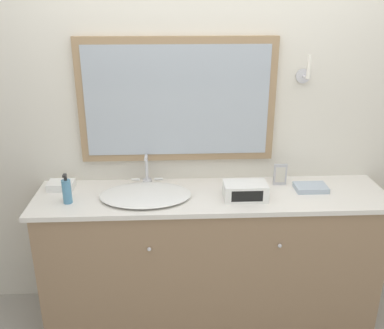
# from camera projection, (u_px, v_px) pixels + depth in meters

# --- Properties ---
(wall_back) EXTENTS (8.00, 0.18, 2.55)m
(wall_back) POSITION_uv_depth(u_px,v_px,m) (208.00, 124.00, 2.78)
(wall_back) COLOR silver
(wall_back) RESTS_ON ground_plane
(vanity_counter) EXTENTS (2.19, 0.53, 0.91)m
(vanity_counter) POSITION_uv_depth(u_px,v_px,m) (210.00, 256.00, 2.81)
(vanity_counter) COLOR #937556
(vanity_counter) RESTS_ON ground_plane
(sink_basin) EXTENTS (0.56, 0.43, 0.20)m
(sink_basin) POSITION_uv_depth(u_px,v_px,m) (146.00, 194.00, 2.61)
(sink_basin) COLOR white
(sink_basin) RESTS_ON vanity_counter
(soap_bottle) EXTENTS (0.05, 0.05, 0.19)m
(soap_bottle) POSITION_uv_depth(u_px,v_px,m) (67.00, 191.00, 2.51)
(soap_bottle) COLOR teal
(soap_bottle) RESTS_ON vanity_counter
(appliance_box) EXTENTS (0.26, 0.16, 0.10)m
(appliance_box) POSITION_uv_depth(u_px,v_px,m) (245.00, 191.00, 2.57)
(appliance_box) COLOR white
(appliance_box) RESTS_ON vanity_counter
(picture_frame) EXTENTS (0.09, 0.01, 0.14)m
(picture_frame) POSITION_uv_depth(u_px,v_px,m) (280.00, 175.00, 2.76)
(picture_frame) COLOR #B2B2B7
(picture_frame) RESTS_ON vanity_counter
(hand_towel_near_sink) EXTENTS (0.20, 0.14, 0.03)m
(hand_towel_near_sink) POSITION_uv_depth(u_px,v_px,m) (311.00, 188.00, 2.70)
(hand_towel_near_sink) COLOR #A8B7C6
(hand_towel_near_sink) RESTS_ON vanity_counter
(hand_towel_far_corner) EXTENTS (0.16, 0.12, 0.05)m
(hand_towel_far_corner) POSITION_uv_depth(u_px,v_px,m) (61.00, 185.00, 2.71)
(hand_towel_far_corner) COLOR white
(hand_towel_far_corner) RESTS_ON vanity_counter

